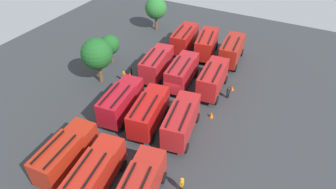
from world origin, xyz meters
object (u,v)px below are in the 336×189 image
fire_truck_8 (66,153)px  tree_1 (110,45)px  firefighter_1 (132,72)px  fire_truck_3 (232,50)px  fire_truck_0 (140,187)px  fire_truck_4 (96,173)px  firefighter_2 (130,78)px  firefighter_4 (124,76)px  fire_truck_10 (157,63)px  fire_truck_5 (149,111)px  fire_truck_6 (182,72)px  fire_truck_9 (121,101)px  traffic_cone_0 (232,88)px  fire_truck_7 (207,43)px  tree_0 (97,54)px  traffic_cone_1 (211,115)px  fire_truck_11 (185,38)px  firefighter_0 (228,92)px  firefighter_3 (182,184)px  fire_truck_1 (181,120)px  fire_truck_2 (213,78)px  tree_2 (156,8)px

fire_truck_8 → tree_1: 19.93m
firefighter_1 → fire_truck_3: bearing=-171.6°
fire_truck_0 → firefighter_1: bearing=25.4°
fire_truck_4 → firefighter_2: fire_truck_4 is taller
firefighter_2 → firefighter_4: bearing=-67.4°
fire_truck_10 → firefighter_2: fire_truck_10 is taller
fire_truck_5 → fire_truck_6: 8.97m
fire_truck_9 → fire_truck_5: bearing=-98.4°
fire_truck_4 → fire_truck_5: same height
fire_truck_0 → fire_truck_4: size_ratio=1.01×
fire_truck_4 → traffic_cone_0: fire_truck_4 is taller
fire_truck_7 → tree_0: (-13.27, 10.33, 2.19)m
fire_truck_4 → fire_truck_6: (18.28, 0.13, 0.00)m
fire_truck_3 → fire_truck_10: size_ratio=0.99×
firefighter_1 → tree_0: tree_0 is taller
traffic_cone_0 → traffic_cone_1: (-6.39, 0.58, 0.06)m
fire_truck_10 → traffic_cone_1: bearing=-122.3°
fire_truck_4 → firefighter_1: bearing=15.0°
fire_truck_11 → firefighter_0: (-8.84, -10.25, -1.23)m
fire_truck_5 → tree_0: 11.64m
fire_truck_0 → firefighter_3: 4.00m
tree_1 → traffic_cone_0: size_ratio=7.77×
fire_truck_3 → fire_truck_7: 4.03m
firefighter_1 → firefighter_3: bearing=101.0°
fire_truck_1 → fire_truck_4: size_ratio=1.00×
firefighter_4 → traffic_cone_1: (-1.37, -13.30, -0.59)m
fire_truck_3 → fire_truck_6: 9.71m
traffic_cone_1 → fire_truck_2: bearing=20.2°
firefighter_2 → firefighter_3: (-12.00, -13.42, 0.01)m
tree_2 → traffic_cone_0: 21.88m
firefighter_1 → firefighter_4: bearing=34.9°
fire_truck_3 → fire_truck_0: bearing=175.7°
firefighter_4 → tree_1: tree_1 is taller
tree_1 → traffic_cone_1: size_ratio=6.38×
fire_truck_11 → firefighter_4: (-11.92, 3.61, -1.21)m
fire_truck_5 → traffic_cone_0: 12.87m
traffic_cone_0 → firefighter_4: bearing=109.9°
traffic_cone_1 → firefighter_0: bearing=-7.2°
fire_truck_7 → tree_0: bearing=131.9°
fire_truck_4 → fire_truck_8: same height
fire_truck_2 → fire_truck_7: same height
fire_truck_7 → fire_truck_8: (-26.69, 3.83, 0.00)m
fire_truck_1 → fire_truck_8: bearing=130.6°
fire_truck_1 → fire_truck_11: same height
fire_truck_7 → firefighter_4: bearing=137.9°
firefighter_4 → tree_0: 4.72m
firefighter_2 → tree_2: (16.82, 5.34, 3.02)m
fire_truck_10 → firefighter_0: size_ratio=4.49×
firefighter_0 → tree_2: size_ratio=0.28×
traffic_cone_1 → fire_truck_0: bearing=173.5°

